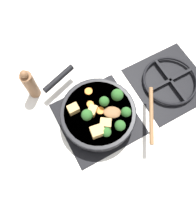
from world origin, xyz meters
TOP-DOWN VIEW (x-y plane):
  - ground_plane at (0.00, 0.00)m, footprint 2.40×2.40m
  - front_burner_grate at (0.00, 0.00)m, footprint 0.31×0.31m
  - rear_burner_grate at (0.00, 0.36)m, footprint 0.31×0.31m
  - skillet_pan at (-0.00, -0.00)m, footprint 0.40×0.30m
  - wooden_spoon at (0.07, 0.11)m, footprint 0.22×0.23m
  - tofu_cube_center_large at (0.06, 0.00)m, footprint 0.05×0.05m
  - tofu_cube_near_handle at (0.07, -0.04)m, footprint 0.05×0.05m
  - tofu_cube_east_chunk at (-0.05, -0.08)m, footprint 0.03×0.04m
  - tofu_cube_west_chunk at (-0.01, -0.02)m, footprint 0.05×0.05m
  - broccoli_floret_near_spoon at (0.06, 0.09)m, footprint 0.04×0.04m
  - broccoli_floret_center_top at (-0.02, 0.04)m, footprint 0.04×0.04m
  - broccoli_floret_east_rim at (0.09, 0.04)m, footprint 0.04×0.04m
  - broccoli_floret_west_rim at (0.00, -0.05)m, footprint 0.04×0.04m
  - broccoli_floret_north_edge at (-0.02, 0.09)m, footprint 0.05×0.05m
  - broccoli_floret_south_cluster at (0.09, -0.01)m, footprint 0.04×0.04m
  - carrot_slice_orange_thin at (-0.04, -0.01)m, footprint 0.03×0.03m
  - carrot_slice_near_center at (0.00, 0.01)m, footprint 0.03×0.03m
  - carrot_slice_edge_slice at (-0.09, 0.01)m, footprint 0.03×0.03m
  - pepper_mill at (-0.24, -0.18)m, footprint 0.05×0.05m

SIDE VIEW (x-z plane):
  - ground_plane at x=0.00m, z-range 0.00..0.00m
  - front_burner_grate at x=0.00m, z-range 0.00..0.03m
  - rear_burner_grate at x=0.00m, z-range 0.00..0.03m
  - skillet_pan at x=0.00m, z-range 0.03..0.09m
  - pepper_mill at x=-0.24m, z-range -0.01..0.17m
  - carrot_slice_orange_thin at x=-0.04m, z-range 0.08..0.09m
  - carrot_slice_near_center at x=0.00m, z-range 0.08..0.09m
  - carrot_slice_edge_slice at x=-0.09m, z-range 0.08..0.09m
  - wooden_spoon at x=0.07m, z-range 0.08..0.10m
  - tofu_cube_west_chunk at x=-0.01m, z-range 0.08..0.11m
  - tofu_cube_east_chunk at x=-0.05m, z-range 0.08..0.12m
  - tofu_cube_center_large at x=0.06m, z-range 0.08..0.12m
  - tofu_cube_near_handle at x=0.07m, z-range 0.08..0.12m
  - broccoli_floret_south_cluster at x=0.09m, z-range 0.09..0.13m
  - broccoli_floret_near_spoon at x=0.06m, z-range 0.09..0.13m
  - broccoli_floret_center_top at x=-0.02m, z-range 0.09..0.13m
  - broccoli_floret_east_rim at x=0.09m, z-range 0.09..0.13m
  - broccoli_floret_west_rim at x=0.00m, z-range 0.09..0.14m
  - broccoli_floret_north_edge at x=-0.02m, z-range 0.09..0.14m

